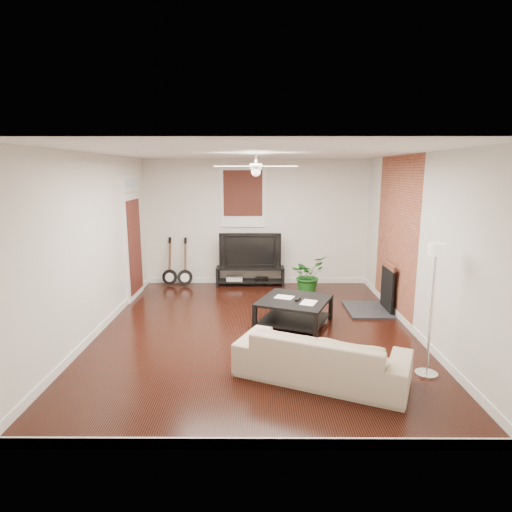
# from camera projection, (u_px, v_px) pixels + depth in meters

# --- Properties ---
(room) EXTENTS (5.01, 6.01, 2.81)m
(room) POSITION_uv_depth(u_px,v_px,m) (256.00, 245.00, 6.59)
(room) COLOR black
(room) RESTS_ON ground
(brick_accent) EXTENTS (0.02, 2.20, 2.80)m
(brick_accent) POSITION_uv_depth(u_px,v_px,m) (396.00, 236.00, 7.56)
(brick_accent) COLOR brown
(brick_accent) RESTS_ON floor
(fireplace) EXTENTS (0.80, 1.10, 0.92)m
(fireplace) POSITION_uv_depth(u_px,v_px,m) (377.00, 287.00, 7.74)
(fireplace) COLOR black
(fireplace) RESTS_ON floor
(window_back) EXTENTS (1.00, 0.06, 1.30)m
(window_back) POSITION_uv_depth(u_px,v_px,m) (243.00, 198.00, 9.39)
(window_back) COLOR black
(window_back) RESTS_ON wall_back
(door_left) EXTENTS (0.08, 1.00, 2.50)m
(door_left) POSITION_uv_depth(u_px,v_px,m) (133.00, 236.00, 8.49)
(door_left) COLOR white
(door_left) RESTS_ON wall_left
(tv_stand) EXTENTS (1.52, 0.40, 0.42)m
(tv_stand) POSITION_uv_depth(u_px,v_px,m) (250.00, 276.00, 9.55)
(tv_stand) COLOR black
(tv_stand) RESTS_ON floor
(tv) EXTENTS (1.36, 0.18, 0.78)m
(tv) POSITION_uv_depth(u_px,v_px,m) (250.00, 250.00, 9.45)
(tv) COLOR black
(tv) RESTS_ON tv_stand
(coffee_table) EXTENTS (1.40, 1.40, 0.45)m
(coffee_table) POSITION_uv_depth(u_px,v_px,m) (294.00, 312.00, 7.07)
(coffee_table) COLOR black
(coffee_table) RESTS_ON floor
(sofa) EXTENTS (2.23, 1.58, 0.61)m
(sofa) POSITION_uv_depth(u_px,v_px,m) (321.00, 356.00, 5.22)
(sofa) COLOR tan
(sofa) RESTS_ON floor
(floor_lamp) EXTENTS (0.37, 0.37, 1.70)m
(floor_lamp) POSITION_uv_depth(u_px,v_px,m) (432.00, 311.00, 5.20)
(floor_lamp) COLOR silver
(floor_lamp) RESTS_ON floor
(potted_plant) EXTENTS (0.94, 0.94, 0.79)m
(potted_plant) POSITION_uv_depth(u_px,v_px,m) (308.00, 275.00, 8.89)
(potted_plant) COLOR #195719
(potted_plant) RESTS_ON floor
(guitar_left) EXTENTS (0.36, 0.27, 1.09)m
(guitar_left) POSITION_uv_depth(u_px,v_px,m) (169.00, 262.00, 9.46)
(guitar_left) COLOR black
(guitar_left) RESTS_ON floor
(guitar_right) EXTENTS (0.34, 0.24, 1.09)m
(guitar_right) POSITION_uv_depth(u_px,v_px,m) (185.00, 262.00, 9.43)
(guitar_right) COLOR black
(guitar_right) RESTS_ON floor
(ceiling_fan) EXTENTS (1.24, 1.24, 0.32)m
(ceiling_fan) POSITION_uv_depth(u_px,v_px,m) (256.00, 166.00, 6.35)
(ceiling_fan) COLOR white
(ceiling_fan) RESTS_ON ceiling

